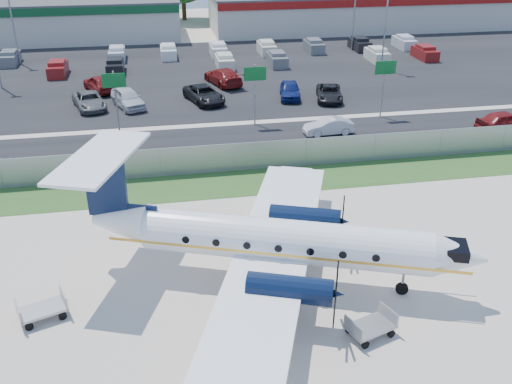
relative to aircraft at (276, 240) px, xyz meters
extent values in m
plane|color=beige|center=(-0.01, -0.94, -2.29)|extent=(170.00, 170.00, 0.00)
cube|color=#2D561E|center=(-0.01, 11.06, -2.28)|extent=(170.00, 4.00, 0.02)
cube|color=black|center=(-0.01, 18.06, -2.28)|extent=(170.00, 8.00, 0.02)
cube|color=black|center=(-0.01, 39.06, -2.28)|extent=(170.00, 32.00, 0.02)
cube|color=gray|center=(-0.01, 13.06, -1.29)|extent=(120.00, 0.02, 1.90)
cube|color=gray|center=(-0.01, 13.06, -0.31)|extent=(120.00, 0.06, 0.06)
cube|color=gray|center=(-0.01, 13.06, -2.24)|extent=(120.00, 0.06, 0.06)
cube|color=beige|center=(-24.01, 61.06, 0.21)|extent=(46.00, 12.00, 5.00)
cube|color=#474749|center=(-24.01, 61.06, 2.83)|extent=(46.40, 12.40, 0.24)
cube|color=beige|center=(25.99, 61.06, 0.21)|extent=(44.00, 12.00, 5.00)
cube|color=maroon|center=(25.99, 54.96, 2.21)|extent=(44.00, 0.20, 1.00)
cylinder|color=gray|center=(-8.01, 22.06, 0.21)|extent=(0.14, 0.14, 5.00)
cube|color=#0C5923|center=(-8.01, 21.91, 2.01)|extent=(1.80, 0.08, 1.10)
cylinder|color=gray|center=(2.99, 22.06, 0.21)|extent=(0.14, 0.14, 5.00)
cube|color=#0C5923|center=(2.99, 21.91, 2.01)|extent=(1.80, 0.08, 1.10)
cylinder|color=gray|center=(13.99, 22.06, 0.21)|extent=(0.14, 0.14, 5.00)
cube|color=#0C5923|center=(13.99, 21.91, 2.01)|extent=(1.80, 0.08, 1.10)
cylinder|color=gray|center=(19.99, 37.06, 2.21)|extent=(0.18, 0.18, 9.00)
cylinder|color=gray|center=(-20.01, 47.06, 2.21)|extent=(0.18, 0.18, 9.00)
cylinder|color=gray|center=(19.99, 47.06, 2.21)|extent=(0.18, 0.18, 9.00)
cylinder|color=white|center=(0.40, -0.15, 0.00)|extent=(13.16, 6.57, 2.02)
cone|color=white|center=(7.71, -2.90, 0.00)|extent=(2.90, 2.72, 2.02)
cone|color=white|center=(-7.12, 2.68, 0.21)|extent=(3.30, 2.87, 2.02)
cube|color=black|center=(7.51, -2.83, 0.37)|extent=(1.38, 1.63, 0.48)
cube|color=white|center=(-0.10, 0.04, -0.59)|extent=(9.78, 18.72, 0.23)
cylinder|color=black|center=(-0.09, -3.26, -0.43)|extent=(3.80, 2.37, 1.17)
cylinder|color=black|center=(2.08, 2.51, -0.43)|extent=(3.80, 2.37, 1.17)
cube|color=black|center=(-7.62, 2.87, 2.02)|extent=(1.96, 0.89, 3.08)
cube|color=white|center=(-7.72, 2.90, 3.56)|extent=(4.71, 7.07, 0.15)
cylinder|color=gray|center=(5.57, -2.10, -1.60)|extent=(0.13, 0.13, 1.38)
cylinder|color=black|center=(5.57, -2.10, -1.99)|extent=(0.62, 0.39, 0.60)
cylinder|color=black|center=(-1.19, -2.85, -1.95)|extent=(0.79, 0.64, 0.68)
cylinder|color=black|center=(0.99, 2.92, -1.95)|extent=(0.79, 0.64, 0.68)
cube|color=gray|center=(-10.57, -0.91, -1.84)|extent=(2.29, 1.81, 0.12)
cube|color=gray|center=(-11.46, -1.23, -1.54)|extent=(0.49, 1.15, 0.60)
cube|color=gray|center=(-9.68, -0.58, -1.54)|extent=(0.49, 1.15, 0.60)
cylinder|color=black|center=(-11.04, -1.67, -2.11)|extent=(0.38, 0.24, 0.36)
cylinder|color=black|center=(-11.42, -0.63, -2.11)|extent=(0.38, 0.24, 0.36)
cylinder|color=black|center=(-9.72, -1.19, -2.11)|extent=(0.38, 0.24, 0.36)
cylinder|color=black|center=(-10.10, -0.15, -2.11)|extent=(0.38, 0.24, 0.36)
cube|color=gray|center=(3.11, -4.55, -1.85)|extent=(2.24, 1.76, 0.12)
cube|color=gray|center=(2.23, -4.86, -1.55)|extent=(0.46, 1.14, 0.59)
cube|color=gray|center=(3.99, -4.25, -1.55)|extent=(0.46, 1.14, 0.59)
cylinder|color=black|center=(2.63, -5.29, -2.11)|extent=(0.37, 0.23, 0.35)
cylinder|color=black|center=(2.28, -4.27, -2.11)|extent=(0.37, 0.23, 0.35)
cylinder|color=black|center=(3.94, -4.84, -2.11)|extent=(0.37, 0.23, 0.35)
cylinder|color=black|center=(3.58, -3.82, -2.11)|extent=(0.37, 0.23, 0.35)
cone|color=#F86307|center=(-0.16, 4.08, -2.01)|extent=(0.37, 0.37, 0.56)
cube|color=#F86307|center=(-0.16, 4.08, -2.27)|extent=(0.39, 0.39, 0.03)
imported|color=silver|center=(8.34, 18.74, -2.29)|extent=(4.01, 1.57, 1.30)
imported|color=maroon|center=(22.50, 16.94, -2.29)|extent=(5.01, 2.58, 1.63)
imported|color=#595B5E|center=(-10.81, 28.86, -2.29)|extent=(3.63, 5.55, 1.42)
imported|color=silver|center=(-7.41, 28.58, -2.29)|extent=(3.57, 5.35, 1.69)
imported|color=black|center=(-0.53, 28.89, -2.29)|extent=(3.99, 5.88, 1.50)
imported|color=navy|center=(7.55, 28.66, -2.29)|extent=(2.65, 4.83, 1.56)
imported|color=black|center=(11.02, 27.37, -2.29)|extent=(3.33, 5.29, 1.36)
imported|color=maroon|center=(-10.24, 34.08, -2.29)|extent=(3.80, 5.21, 1.65)
imported|color=maroon|center=(1.97, 34.42, -2.29)|extent=(3.91, 6.16, 1.66)
camera|label=1|loc=(-4.98, -22.18, 13.82)|focal=40.00mm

